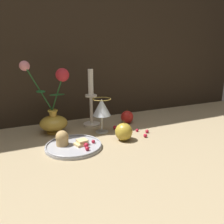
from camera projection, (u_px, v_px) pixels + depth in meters
The scene contains 12 objects.
ground_plane at pixel (91, 137), 0.97m from camera, with size 2.40×2.40×0.00m, color #9E8966.
wall_back at pixel (67, 4), 1.09m from camera, with size 2.40×0.04×1.20m, color #2D2319.
vase at pixel (53, 113), 1.01m from camera, with size 0.21×0.13×0.33m.
plate_with_pastries at pixel (72, 144), 0.86m from camera, with size 0.22×0.22×0.07m.
wine_glass at pixel (102, 108), 1.01m from camera, with size 0.09×0.09×0.16m.
candlestick at pixel (91, 103), 1.10m from camera, with size 0.09×0.09×0.30m.
apple_beside_vase at pixel (127, 117), 1.16m from camera, with size 0.07×0.07×0.08m.
apple_near_glass at pixel (124, 132), 0.93m from camera, with size 0.08×0.08×0.09m.
berry_near_plate at pixel (115, 127), 1.07m from camera, with size 0.02×0.02×0.02m, color #AD192D.
berry_front_center at pixel (147, 131), 1.02m from camera, with size 0.02×0.02×0.02m, color #AD192D.
berry_by_glass_stem at pixel (137, 130), 1.04m from camera, with size 0.01×0.01×0.01m, color #AD192D.
berry_under_candlestick at pixel (145, 135), 0.96m from camera, with size 0.02×0.02×0.02m, color #AD192D.
Camera 1 is at (-0.31, -0.87, 0.36)m, focal length 35.00 mm.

